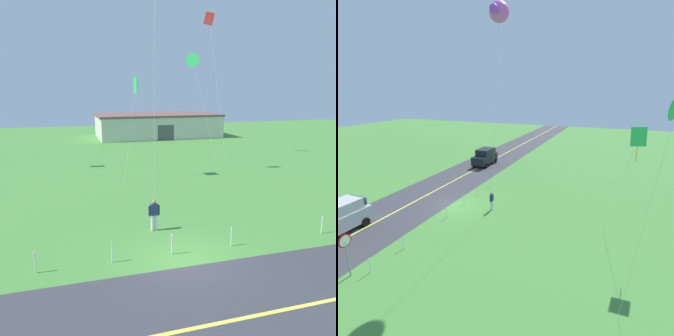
{
  "view_description": "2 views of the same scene",
  "coord_description": "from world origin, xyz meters",
  "views": [
    {
      "loc": [
        -4.43,
        -12.19,
        6.75
      ],
      "look_at": [
        0.75,
        5.12,
        2.76
      ],
      "focal_mm": 36.73,
      "sensor_mm": 36.0,
      "label": 1
    },
    {
      "loc": [
        19.17,
        12.93,
        9.98
      ],
      "look_at": [
        -1.45,
        4.34,
        3.61
      ],
      "focal_mm": 29.18,
      "sensor_mm": 36.0,
      "label": 2
    }
  ],
  "objects": [
    {
      "name": "kite_pink_drift",
      "position": [
        0.85,
        14.05,
        7.14
      ],
      "size": [
        1.37,
        1.98,
        7.89
      ],
      "color": "silver",
      "rests_on": "ground"
    },
    {
      "name": "ground_plane",
      "position": [
        0.0,
        0.0,
        -0.05
      ],
      "size": [
        120.0,
        120.0,
        0.1
      ],
      "primitive_type": "cube",
      "color": "#478438"
    },
    {
      "name": "fence_post_3",
      "position": [
        2.39,
        0.7,
        0.45
      ],
      "size": [
        0.05,
        0.05,
        0.9
      ],
      "primitive_type": "cylinder",
      "color": "silver",
      "rests_on": "ground"
    },
    {
      "name": "fence_post_0",
      "position": [
        -5.85,
        0.7,
        0.45
      ],
      "size": [
        0.05,
        0.05,
        0.9
      ],
      "primitive_type": "cylinder",
      "color": "silver",
      "rests_on": "ground"
    },
    {
      "name": "stop_sign",
      "position": [
        10.49,
        -0.1,
        1.8
      ],
      "size": [
        0.76,
        0.08,
        2.56
      ],
      "color": "gray",
      "rests_on": "ground"
    },
    {
      "name": "car_suv_foreground",
      "position": [
        7.27,
        -5.13,
        1.15
      ],
      "size": [
        4.4,
        2.12,
        2.24
      ],
      "color": "#B7B7BC",
      "rests_on": "ground"
    },
    {
      "name": "fence_post_2",
      "position": [
        -0.39,
        0.7,
        0.45
      ],
      "size": [
        0.05,
        0.05,
        0.9
      ],
      "primitive_type": "cylinder",
      "color": "silver",
      "rests_on": "ground"
    },
    {
      "name": "fence_post_1",
      "position": [
        -2.94,
        0.7,
        0.45
      ],
      "size": [
        0.05,
        0.05,
        0.9
      ],
      "primitive_type": "cylinder",
      "color": "silver",
      "rests_on": "ground"
    },
    {
      "name": "car_parked_west_far",
      "position": [
        -13.57,
        -3.87,
        1.15
      ],
      "size": [
        4.4,
        2.12,
        2.24
      ],
      "color": "black",
      "rests_on": "ground"
    },
    {
      "name": "fence_post_5",
      "position": [
        9.87,
        0.7,
        0.45
      ],
      "size": [
        0.05,
        0.05,
        0.9
      ],
      "primitive_type": "cylinder",
      "color": "silver",
      "rests_on": "ground"
    },
    {
      "name": "fence_post_4",
      "position": [
        7.25,
        0.7,
        0.45
      ],
      "size": [
        0.05,
        0.05,
        0.9
      ],
      "primitive_type": "cylinder",
      "color": "silver",
      "rests_on": "ground"
    },
    {
      "name": "person_adult_near",
      "position": [
        -0.48,
        3.41,
        0.86
      ],
      "size": [
        0.58,
        0.22,
        1.6
      ],
      "rotation": [
        0.0,
        0.0,
        3.04
      ],
      "color": "silver",
      "rests_on": "ground"
    },
    {
      "name": "kite_red_low",
      "position": [
        -0.0,
        4.41,
        15.19
      ],
      "size": [
        1.9,
        1.71,
        15.9
      ],
      "color": "silver",
      "rests_on": "ground"
    },
    {
      "name": "road_centre_stripe",
      "position": [
        0.0,
        -4.0,
        0.01
      ],
      "size": [
        120.0,
        0.16,
        0.0
      ],
      "primitive_type": "cube",
      "color": "#E5E04C",
      "rests_on": "asphalt_road"
    },
    {
      "name": "asphalt_road",
      "position": [
        0.0,
        -4.0,
        0.0
      ],
      "size": [
        120.0,
        7.0,
        0.0
      ],
      "primitive_type": "cube",
      "color": "#38383D",
      "rests_on": "ground"
    }
  ]
}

